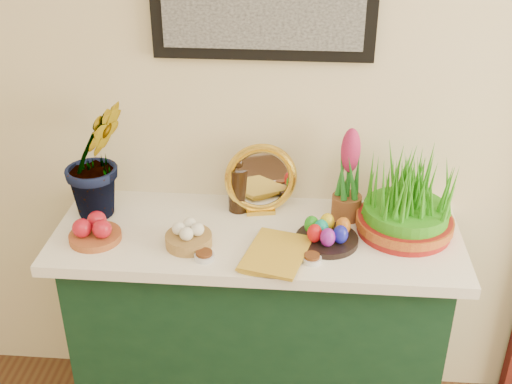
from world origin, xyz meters
TOP-DOWN VIEW (x-y plane):
  - sideboard at (-0.22, 2.00)m, footprint 1.30×0.45m
  - tablecloth at (-0.22, 2.00)m, footprint 1.40×0.55m
  - hyacinth_green at (-0.79, 2.09)m, footprint 0.37×0.36m
  - apple_bowl at (-0.77, 1.90)m, footprint 0.18×0.18m
  - garlic_basket at (-0.44, 1.90)m, footprint 0.20×0.20m
  - vinegar_cruet at (-0.30, 2.14)m, footprint 0.07×0.07m
  - mirror at (-0.22, 2.15)m, footprint 0.27×0.11m
  - book at (-0.24, 1.87)m, footprint 0.23×0.28m
  - spice_dish_left at (-0.38, 1.82)m, footprint 0.07×0.07m
  - spice_dish_right at (-0.04, 1.83)m, footprint 0.06×0.06m
  - egg_plate at (0.01, 1.95)m, footprint 0.22×0.22m
  - hyacinth_pink at (0.08, 2.12)m, footprint 0.11×0.11m
  - wheatgrass_sabzeh at (0.28, 2.04)m, footprint 0.33×0.33m

SIDE VIEW (x-z plane):
  - sideboard at x=-0.22m, z-range 0.00..0.85m
  - tablecloth at x=-0.22m, z-range 0.85..0.89m
  - spice_dish_right at x=-0.04m, z-range 0.89..0.91m
  - spice_dish_left at x=-0.38m, z-range 0.89..0.92m
  - book at x=-0.24m, z-range 0.89..0.92m
  - egg_plate at x=0.01m, z-range 0.88..0.97m
  - garlic_basket at x=-0.44m, z-range 0.88..0.97m
  - apple_bowl at x=-0.77m, z-range 0.88..0.97m
  - vinegar_cruet at x=-0.30m, z-range 0.88..1.09m
  - wheatgrass_sabzeh at x=0.28m, z-range 0.87..1.14m
  - mirror at x=-0.22m, z-range 0.88..1.15m
  - hyacinth_pink at x=0.08m, z-range 0.87..1.22m
  - hyacinth_green at x=-0.79m, z-range 0.89..1.45m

